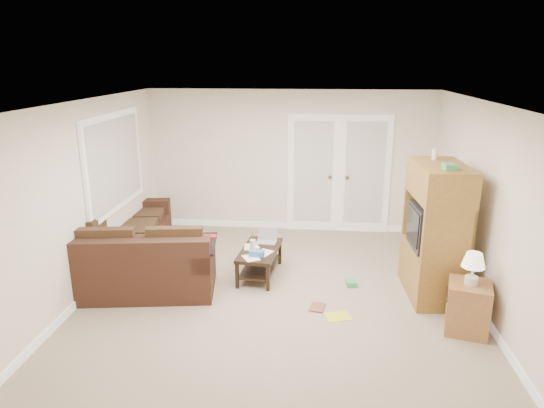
# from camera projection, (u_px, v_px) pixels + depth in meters

# --- Properties ---
(floor) EXTENTS (5.50, 5.50, 0.00)m
(floor) POSITION_uv_depth(u_px,v_px,m) (278.00, 298.00, 6.31)
(floor) COLOR tan
(floor) RESTS_ON ground
(ceiling) EXTENTS (5.00, 5.50, 0.02)m
(ceiling) POSITION_uv_depth(u_px,v_px,m) (278.00, 103.00, 5.59)
(ceiling) COLOR white
(ceiling) RESTS_ON wall_back
(wall_left) EXTENTS (0.02, 5.50, 2.50)m
(wall_left) POSITION_uv_depth(u_px,v_px,m) (83.00, 201.00, 6.17)
(wall_left) COLOR white
(wall_left) RESTS_ON floor
(wall_right) EXTENTS (0.02, 5.50, 2.50)m
(wall_right) POSITION_uv_depth(u_px,v_px,m) (489.00, 212.00, 5.73)
(wall_right) COLOR white
(wall_right) RESTS_ON floor
(wall_back) EXTENTS (5.00, 0.02, 2.50)m
(wall_back) POSITION_uv_depth(u_px,v_px,m) (291.00, 161.00, 8.57)
(wall_back) COLOR white
(wall_back) RESTS_ON floor
(wall_front) EXTENTS (5.00, 0.02, 2.50)m
(wall_front) POSITION_uv_depth(u_px,v_px,m) (246.00, 322.00, 3.32)
(wall_front) COLOR white
(wall_front) RESTS_ON floor
(baseboards) EXTENTS (5.00, 5.50, 0.10)m
(baseboards) POSITION_uv_depth(u_px,v_px,m) (278.00, 294.00, 6.29)
(baseboards) COLOR white
(baseboards) RESTS_ON floor
(french_doors) EXTENTS (1.80, 0.05, 2.13)m
(french_doors) POSITION_uv_depth(u_px,v_px,m) (339.00, 175.00, 8.53)
(french_doors) COLOR white
(french_doors) RESTS_ON floor
(window_left) EXTENTS (0.05, 1.92, 1.42)m
(window_left) POSITION_uv_depth(u_px,v_px,m) (115.00, 162.00, 7.04)
(window_left) COLOR white
(window_left) RESTS_ON wall_left
(sectional_sofa) EXTENTS (2.22, 2.87, 0.86)m
(sectional_sofa) POSITION_uv_depth(u_px,v_px,m) (135.00, 250.00, 7.01)
(sectional_sofa) COLOR #3B2116
(sectional_sofa) RESTS_ON floor
(coffee_table) EXTENTS (0.59, 1.04, 0.68)m
(coffee_table) POSITION_uv_depth(u_px,v_px,m) (260.00, 260.00, 6.93)
(coffee_table) COLOR black
(coffee_table) RESTS_ON floor
(tv_armoire) EXTENTS (0.65, 1.12, 1.88)m
(tv_armoire) POSITION_uv_depth(u_px,v_px,m) (435.00, 231.00, 6.18)
(tv_armoire) COLOR olive
(tv_armoire) RESTS_ON floor
(side_cabinet) EXTENTS (0.55, 0.55, 0.96)m
(side_cabinet) POSITION_uv_depth(u_px,v_px,m) (468.00, 304.00, 5.45)
(side_cabinet) COLOR #996638
(side_cabinet) RESTS_ON floor
(space_heater) EXTENTS (0.13, 0.11, 0.30)m
(space_heater) POSITION_uv_depth(u_px,v_px,m) (407.00, 229.00, 8.42)
(space_heater) COLOR silver
(space_heater) RESTS_ON floor
(floor_magazine) EXTENTS (0.35, 0.31, 0.01)m
(floor_magazine) POSITION_uv_depth(u_px,v_px,m) (338.00, 316.00, 5.85)
(floor_magazine) COLOR yellow
(floor_magazine) RESTS_ON floor
(floor_greenbox) EXTENTS (0.15, 0.19, 0.07)m
(floor_greenbox) POSITION_uv_depth(u_px,v_px,m) (351.00, 283.00, 6.65)
(floor_greenbox) COLOR #439359
(floor_greenbox) RESTS_ON floor
(floor_book) EXTENTS (0.22, 0.27, 0.02)m
(floor_book) POSITION_uv_depth(u_px,v_px,m) (310.00, 306.00, 6.07)
(floor_book) COLOR brown
(floor_book) RESTS_ON floor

